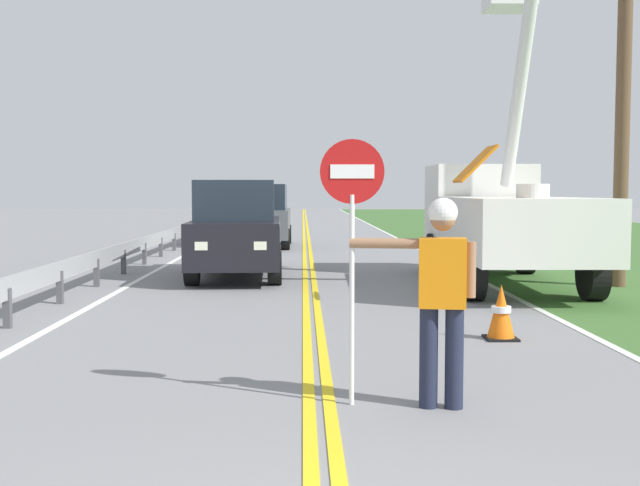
% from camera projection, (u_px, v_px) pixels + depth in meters
% --- Properties ---
extents(centerline_yellow_left, '(0.11, 110.00, 0.01)m').
position_uv_depth(centerline_yellow_left, '(304.00, 254.00, 22.95)').
color(centerline_yellow_left, yellow).
rests_on(centerline_yellow_left, ground).
extents(centerline_yellow_right, '(0.11, 110.00, 0.01)m').
position_uv_depth(centerline_yellow_right, '(310.00, 254.00, 22.95)').
color(centerline_yellow_right, yellow).
rests_on(centerline_yellow_right, ground).
extents(edge_line_right, '(0.12, 110.00, 0.01)m').
position_uv_depth(edge_line_right, '(427.00, 254.00, 23.03)').
color(edge_line_right, silver).
rests_on(edge_line_right, ground).
extents(edge_line_left, '(0.12, 110.00, 0.01)m').
position_uv_depth(edge_line_left, '(187.00, 254.00, 22.87)').
color(edge_line_left, silver).
rests_on(edge_line_left, ground).
extents(flagger_worker, '(1.08, 0.31, 1.83)m').
position_uv_depth(flagger_worker, '(441.00, 288.00, 6.61)').
color(flagger_worker, '#1E2338').
rests_on(flagger_worker, ground).
extents(stop_sign_paddle, '(0.56, 0.04, 2.33)m').
position_uv_depth(stop_sign_paddle, '(352.00, 211.00, 6.66)').
color(stop_sign_paddle, silver).
rests_on(stop_sign_paddle, ground).
extents(utility_bucket_truck, '(2.78, 6.85, 6.18)m').
position_uv_depth(utility_bucket_truck, '(499.00, 213.00, 15.61)').
color(utility_bucket_truck, white).
rests_on(utility_bucket_truck, ground).
extents(oncoming_suv_nearest, '(2.05, 4.66, 2.10)m').
position_uv_depth(oncoming_suv_nearest, '(237.00, 229.00, 16.69)').
color(oncoming_suv_nearest, black).
rests_on(oncoming_suv_nearest, ground).
extents(oncoming_suv_second, '(1.92, 4.61, 2.10)m').
position_uv_depth(oncoming_suv_second, '(262.00, 215.00, 25.89)').
color(oncoming_suv_second, '#4C5156').
rests_on(oncoming_suv_second, ground).
extents(utility_pole_near, '(1.80, 0.28, 7.53)m').
position_uv_depth(utility_pole_near, '(623.00, 84.00, 14.87)').
color(utility_pole_near, brown).
rests_on(utility_pole_near, ground).
extents(traffic_cone_lead, '(0.40, 0.40, 0.70)m').
position_uv_depth(traffic_cone_lead, '(501.00, 313.00, 9.74)').
color(traffic_cone_lead, orange).
rests_on(traffic_cone_lead, ground).
extents(guardrail_left_shoulder, '(0.10, 32.00, 0.71)m').
position_uv_depth(guardrail_left_shoulder, '(134.00, 248.00, 18.50)').
color(guardrail_left_shoulder, '#9EA0A3').
rests_on(guardrail_left_shoulder, ground).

